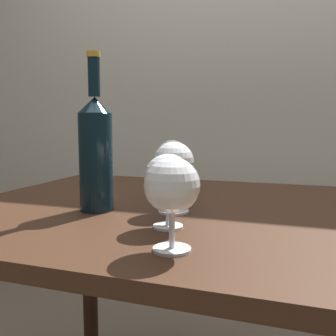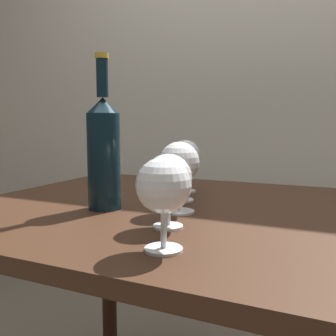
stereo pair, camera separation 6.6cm
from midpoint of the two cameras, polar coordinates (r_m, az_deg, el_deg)
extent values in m
cube|color=beige|center=(1.99, 19.87, 16.86)|extent=(5.00, 0.08, 2.60)
cube|color=#382114|center=(0.84, 11.98, -7.53)|extent=(1.26, 0.83, 0.03)
cylinder|color=#382114|center=(1.49, -7.96, -16.23)|extent=(0.06, 0.06, 0.72)
cylinder|color=white|center=(0.56, 2.74, -12.66)|extent=(0.06, 0.06, 0.00)
cylinder|color=white|center=(0.55, 2.76, -9.07)|extent=(0.01, 0.01, 0.07)
sphere|color=white|center=(0.54, 2.80, -2.74)|extent=(0.08, 0.08, 0.08)
ellipsoid|color=beige|center=(0.54, 2.80, -2.71)|extent=(0.07, 0.07, 0.04)
cylinder|color=white|center=(0.68, 2.81, -9.17)|extent=(0.06, 0.06, 0.00)
cylinder|color=white|center=(0.68, 2.82, -6.52)|extent=(0.01, 0.01, 0.06)
sphere|color=white|center=(0.66, 2.85, -1.57)|extent=(0.09, 0.09, 0.09)
ellipsoid|color=#470A16|center=(0.66, 2.85, -1.92)|extent=(0.08, 0.08, 0.03)
cylinder|color=white|center=(0.80, 4.14, -6.86)|extent=(0.07, 0.07, 0.00)
cylinder|color=white|center=(0.79, 4.17, -3.93)|extent=(0.01, 0.01, 0.08)
sphere|color=white|center=(0.78, 4.21, 0.95)|extent=(0.09, 0.09, 0.09)
ellipsoid|color=#EACC66|center=(0.78, 4.21, 1.03)|extent=(0.08, 0.08, 0.04)
cylinder|color=white|center=(0.92, 4.05, -5.05)|extent=(0.07, 0.07, 0.00)
cylinder|color=white|center=(0.91, 4.07, -2.89)|extent=(0.01, 0.01, 0.07)
sphere|color=white|center=(0.90, 4.10, 0.65)|extent=(0.07, 0.07, 0.07)
ellipsoid|color=maroon|center=(0.90, 4.10, 0.31)|extent=(0.07, 0.07, 0.02)
cylinder|color=white|center=(1.04, 4.51, -3.65)|extent=(0.06, 0.06, 0.00)
cylinder|color=white|center=(1.03, 4.53, -1.51)|extent=(0.01, 0.01, 0.07)
sphere|color=white|center=(1.03, 4.56, 2.05)|extent=(0.08, 0.08, 0.08)
ellipsoid|color=maroon|center=(1.03, 4.56, 1.69)|extent=(0.07, 0.07, 0.03)
cylinder|color=#0F232D|center=(0.82, -7.77, 0.97)|extent=(0.07, 0.07, 0.22)
cone|color=#0F232D|center=(0.82, -7.91, 9.71)|extent=(0.07, 0.07, 0.03)
cylinder|color=#0F232D|center=(0.83, -7.98, 13.80)|extent=(0.03, 0.03, 0.08)
cylinder|color=gold|center=(0.83, -8.03, 17.04)|extent=(0.03, 0.03, 0.01)
camera|label=1|loc=(0.03, -87.14, 0.34)|focal=38.87mm
camera|label=2|loc=(0.03, 92.86, -0.34)|focal=38.87mm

